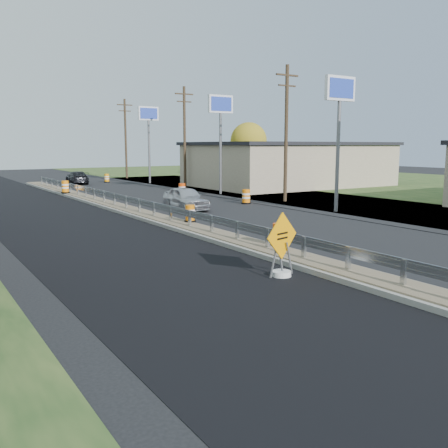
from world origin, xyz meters
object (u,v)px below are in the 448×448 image
barrel_median_near (279,235)px  barrel_shoulder_mid (182,190)px  caution_sign (282,260)px  barrel_median_mid (190,214)px  barrel_median_far (65,187)px  barrel_shoulder_far (107,178)px  barrel_shoulder_near (246,197)px  car_dark_far (77,178)px  car_silver (186,198)px

barrel_median_near → barrel_shoulder_mid: barrel_median_near is taller
caution_sign → barrel_median_mid: size_ratio=2.38×
barrel_median_far → barrel_shoulder_far: (7.79, 12.53, -0.26)m
barrel_shoulder_near → barrel_shoulder_far: bearing=92.8°
car_dark_far → barrel_median_near: bearing=92.6°
barrel_median_near → barrel_median_mid: barrel_median_near is taller
car_silver → barrel_shoulder_near: bearing=10.4°
caution_sign → barrel_median_near: caution_sign is taller
car_silver → barrel_median_near: bearing=-99.4°
barrel_shoulder_mid → caution_sign: bearing=-110.9°
barrel_median_near → car_silver: (2.88, 12.76, 0.08)m
barrel_shoulder_far → car_dark_far: 3.49m
caution_sign → barrel_shoulder_far: size_ratio=2.17×
barrel_median_mid → barrel_median_far: bearing=93.4°
barrel_median_far → barrel_median_mid: bearing=-86.6°
car_silver → barrel_shoulder_far: bearing=84.8°
barrel_shoulder_near → car_silver: (-5.00, -0.62, 0.24)m
caution_sign → barrel_shoulder_far: 41.86m
barrel_shoulder_near → car_dark_far: car_dark_far is taller
barrel_median_near → barrel_median_mid: size_ratio=1.00×
car_silver → barrel_median_far: bearing=110.8°
barrel_median_far → car_dark_far: (4.38, 11.81, -0.03)m
barrel_median_mid → car_dark_far: car_dark_far is taller
barrel_shoulder_far → barrel_shoulder_near: bearing=-87.2°
barrel_median_far → barrel_shoulder_far: 14.76m
barrel_median_near → barrel_shoulder_near: barrel_median_near is taller
caution_sign → barrel_median_near: size_ratio=2.38×
barrel_median_near → car_dark_far: (3.28, 37.24, 0.03)m
barrel_shoulder_mid → barrel_shoulder_far: 17.12m
barrel_median_mid → barrel_shoulder_mid: bearing=63.7°
barrel_median_near → barrel_median_mid: bearing=90.0°
barrel_median_far → barrel_shoulder_near: size_ratio=0.99×
barrel_median_mid → car_dark_far: bearing=83.8°
barrel_median_near → barrel_shoulder_far: size_ratio=0.91×
caution_sign → barrel_median_far: bearing=73.3°
barrel_median_near → car_dark_far: 37.38m
caution_sign → barrel_shoulder_mid: bearing=54.6°
barrel_median_mid → barrel_median_near: bearing=-90.0°
barrel_median_mid → car_silver: car_silver is taller
barrel_median_near → car_dark_far: size_ratio=0.18×
barrel_median_far → barrel_shoulder_near: barrel_median_far is taller
caution_sign → barrel_shoulder_near: 19.20m
barrel_shoulder_mid → barrel_shoulder_far: (-0.17, 17.12, -0.03)m
car_silver → barrel_median_mid: bearing=-113.0°
barrel_median_mid → barrel_median_far: 18.53m
car_silver → caution_sign: bearing=-104.7°
barrel_median_near → car_dark_far: bearing=85.0°
barrel_median_far → car_dark_far: bearing=69.6°
barrel_median_far → car_silver: size_ratio=0.23×
barrel_shoulder_near → car_silver: 5.04m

